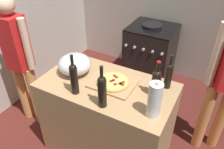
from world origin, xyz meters
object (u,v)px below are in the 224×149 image
wine_bottle_clear (156,81)px  wine_bottle_dark (74,77)px  mixing_bowl (75,64)px  stove (150,54)px  pizza (113,82)px  wine_bottle_amber (169,74)px  person_in_stripes (19,57)px  wine_bottle_green (102,90)px  paper_towel_roll (154,100)px

wine_bottle_clear → wine_bottle_dark: wine_bottle_dark is taller
mixing_bowl → stove: size_ratio=0.34×
pizza → wine_bottle_clear: (0.38, 0.04, 0.11)m
wine_bottle_clear → wine_bottle_amber: wine_bottle_clear is taller
wine_bottle_amber → wine_bottle_clear: bearing=-110.4°
wine_bottle_clear → pizza: bearing=-174.2°
pizza → person_in_stripes: bearing=-175.9°
person_in_stripes → wine_bottle_green: bearing=-10.1°
person_in_stripes → paper_towel_roll: bearing=-4.4°
pizza → wine_bottle_amber: size_ratio=0.93×
wine_bottle_clear → wine_bottle_dark: (-0.61, -0.30, 0.02)m
mixing_bowl → person_in_stripes: bearing=-174.3°
pizza → stove: bearing=95.8°
wine_bottle_clear → wine_bottle_dark: bearing=-154.2°
mixing_bowl → wine_bottle_clear: 0.80m
stove → person_in_stripes: bearing=-122.0°
pizza → mixing_bowl: mixing_bowl is taller
wine_bottle_green → person_in_stripes: bearing=169.9°
pizza → wine_bottle_green: (0.06, -0.29, 0.13)m
mixing_bowl → person_in_stripes: person_in_stripes is taller
wine_bottle_dark → stove: size_ratio=0.40×
wine_bottle_clear → wine_bottle_amber: bearing=69.6°
wine_bottle_clear → stove: wine_bottle_clear is taller
wine_bottle_dark → person_in_stripes: bearing=168.6°
wine_bottle_clear → paper_towel_roll: bearing=-73.6°
wine_bottle_dark → person_in_stripes: 0.91m
mixing_bowl → person_in_stripes: size_ratio=0.20×
paper_towel_roll → stove: 1.86m
wine_bottle_clear → stove: 1.63m
pizza → stove: (-0.15, 1.46, -0.48)m
wine_bottle_dark → wine_bottle_amber: wine_bottle_dark is taller
mixing_bowl → wine_bottle_clear: bearing=3.5°
mixing_bowl → wine_bottle_dark: (0.18, -0.25, 0.06)m
pizza → wine_bottle_green: 0.32m
mixing_bowl → wine_bottle_amber: wine_bottle_amber is taller
paper_towel_roll → wine_bottle_amber: size_ratio=0.92×
paper_towel_roll → wine_bottle_dark: bearing=-175.1°
paper_towel_roll → wine_bottle_green: (-0.39, -0.09, 0.01)m
wine_bottle_amber → mixing_bowl: bearing=-166.4°
paper_towel_roll → wine_bottle_dark: 0.68m
pizza → paper_towel_roll: size_ratio=1.01×
wine_bottle_dark → person_in_stripes: size_ratio=0.24×
pizza → person_in_stripes: size_ratio=0.19×
wine_bottle_green → wine_bottle_amber: (0.38, 0.48, -0.02)m
wine_bottle_clear → wine_bottle_amber: (0.06, 0.16, -0.00)m
person_in_stripes → stove: bearing=58.0°
person_in_stripes → wine_bottle_clear: bearing=4.5°
wine_bottle_amber → pizza: bearing=-155.9°
mixing_bowl → wine_bottle_amber: bearing=13.6°
wine_bottle_green → stove: wine_bottle_green is taller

